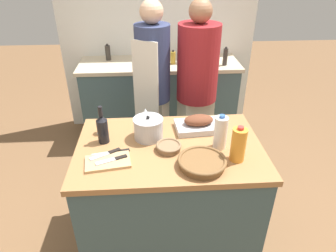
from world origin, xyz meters
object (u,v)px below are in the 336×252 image
at_px(roasting_pan, 198,124).
at_px(wine_glass_left, 145,113).
at_px(juice_jug, 238,145).
at_px(wine_bottle_green, 103,128).
at_px(knife_paring, 106,154).
at_px(person_cook_guest, 197,87).
at_px(mixing_bowl, 169,147).
at_px(stock_pot, 148,128).
at_px(person_cook_aproned, 153,86).
at_px(wicker_basket, 202,162).
at_px(stand_mixer, 193,49).
at_px(milk_jug, 221,133).
at_px(knife_bread, 113,160).
at_px(condiment_bottle_extra, 108,53).
at_px(knife_chef, 112,153).
at_px(cutting_board, 108,162).
at_px(condiment_bottle_short, 225,57).
at_px(condiment_bottle_tall, 173,58).
at_px(wine_glass_right, 100,122).

relative_size(roasting_pan, wine_glass_left, 2.51).
relative_size(juice_jug, wine_bottle_green, 0.88).
distance_m(knife_paring, person_cook_guest, 1.22).
bearing_deg(wine_bottle_green, mixing_bowl, -16.44).
bearing_deg(stock_pot, person_cook_aproned, 86.27).
relative_size(wicker_basket, stand_mixer, 0.84).
bearing_deg(milk_jug, knife_paring, -175.63).
relative_size(milk_jug, wine_glass_left, 1.76).
xyz_separation_m(mixing_bowl, wine_bottle_green, (-0.43, 0.13, 0.08)).
xyz_separation_m(roasting_pan, stock_pot, (-0.36, -0.09, 0.03)).
bearing_deg(roasting_pan, wicker_basket, -95.86).
height_order(milk_jug, wine_bottle_green, wine_bottle_green).
xyz_separation_m(knife_bread, condiment_bottle_extra, (-0.22, 1.90, 0.11)).
xyz_separation_m(roasting_pan, person_cook_guest, (0.09, 0.69, 0.00)).
xyz_separation_m(wine_glass_left, knife_bread, (-0.21, -0.45, -0.08)).
bearing_deg(knife_bread, juice_jug, -1.48).
bearing_deg(knife_chef, wine_glass_left, 58.15).
distance_m(milk_jug, knife_chef, 0.71).
bearing_deg(person_cook_guest, wine_bottle_green, -151.60).
distance_m(cutting_board, mixing_bowl, 0.40).
bearing_deg(condiment_bottle_short, knife_bread, -123.25).
bearing_deg(stock_pot, condiment_bottle_tall, 78.79).
height_order(mixing_bowl, condiment_bottle_short, condiment_bottle_short).
bearing_deg(cutting_board, wicker_basket, -6.96).
relative_size(stand_mixer, person_cook_guest, 0.21).
distance_m(juice_jug, stand_mixer, 1.80).
distance_m(wicker_basket, cutting_board, 0.58).
height_order(cutting_board, person_cook_aproned, person_cook_aproned).
relative_size(knife_chef, condiment_bottle_short, 1.22).
bearing_deg(wine_bottle_green, cutting_board, -78.07).
bearing_deg(stand_mixer, mixing_bowl, -103.15).
bearing_deg(wicker_basket, person_cook_guest, 83.13).
distance_m(cutting_board, stand_mixer, 1.95).
height_order(wine_bottle_green, condiment_bottle_extra, wine_bottle_green).
height_order(mixing_bowl, condiment_bottle_tall, condiment_bottle_tall).
distance_m(condiment_bottle_short, person_cook_aproned, 0.99).
bearing_deg(knife_chef, wicker_basket, -17.49).
distance_m(cutting_board, knife_bread, 0.03).
bearing_deg(stock_pot, wicker_basket, -47.42).
bearing_deg(milk_jug, knife_chef, -178.41).
bearing_deg(wine_glass_left, wicker_basket, -57.36).
distance_m(wine_glass_right, knife_paring, 0.30).
height_order(wine_bottle_green, knife_paring, wine_bottle_green).
distance_m(wine_glass_left, knife_chef, 0.42).
relative_size(roasting_pan, wine_glass_right, 2.64).
bearing_deg(cutting_board, person_cook_guest, 56.07).
relative_size(roasting_pan, knife_paring, 1.80).
bearing_deg(condiment_bottle_extra, person_cook_aproned, -59.65).
xyz_separation_m(knife_chef, person_cook_guest, (0.69, 0.95, 0.04)).
distance_m(knife_bread, condiment_bottle_short, 1.97).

